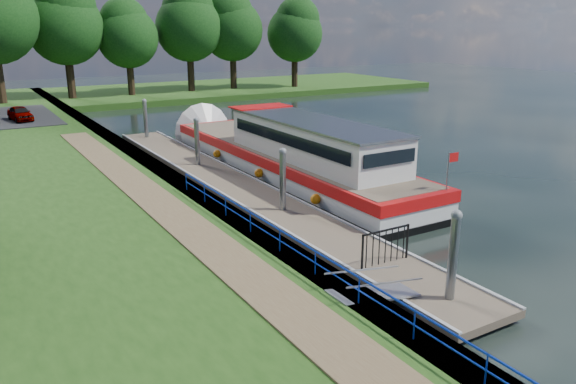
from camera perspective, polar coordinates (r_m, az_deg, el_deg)
ground at (r=16.70m, az=14.68°, el=-10.94°), size 160.00×160.00×0.00m
bank_edge at (r=27.44m, az=-12.08°, el=1.03°), size 1.10×90.00×0.78m
far_bank at (r=66.62m, az=-10.78°, el=10.00°), size 60.00×18.00×0.60m
footpath at (r=20.41m, az=-10.54°, el=-3.07°), size 1.60×40.00×0.05m
blue_fence at (r=16.67m, az=0.88°, el=-5.44°), size 0.04×18.04×0.72m
pontoon at (r=26.62m, az=-5.44°, el=0.39°), size 2.50×30.00×0.56m
mooring_piles at (r=26.33m, az=-5.51°, el=2.68°), size 0.30×27.30×3.55m
gangway at (r=15.59m, az=8.66°, el=-10.04°), size 2.58×1.00×0.92m
gate_panel at (r=17.67m, az=9.90°, el=-4.97°), size 1.85×0.05×1.15m
barge at (r=29.51m, az=-0.66°, el=3.89°), size 4.36×21.15×4.78m
horizon_trees at (r=59.54m, az=-22.83°, el=15.69°), size 54.38×10.03×12.87m
car_a at (r=46.07m, az=-25.57°, el=7.22°), size 1.71×3.28×1.06m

